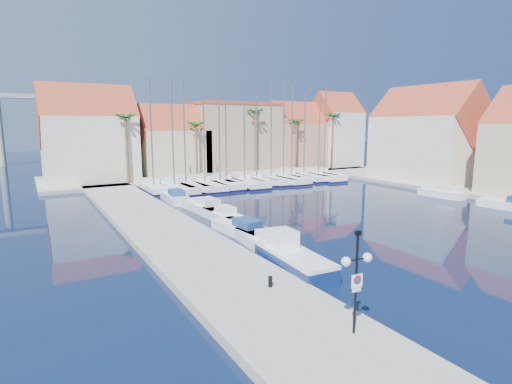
% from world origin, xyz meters
% --- Properties ---
extents(ground, '(260.00, 260.00, 0.00)m').
position_xyz_m(ground, '(0.00, 0.00, 0.00)').
color(ground, black).
rests_on(ground, ground).
extents(quay_west, '(6.00, 77.00, 0.50)m').
position_xyz_m(quay_west, '(-9.00, 13.50, 0.25)').
color(quay_west, gray).
rests_on(quay_west, ground).
extents(shore_north, '(54.00, 16.00, 0.50)m').
position_xyz_m(shore_north, '(10.00, 48.00, 0.25)').
color(shore_north, gray).
rests_on(shore_north, ground).
extents(shore_east, '(12.00, 60.00, 0.50)m').
position_xyz_m(shore_east, '(32.00, 15.00, 0.25)').
color(shore_east, gray).
rests_on(shore_east, ground).
extents(lamp_post, '(1.40, 0.43, 4.13)m').
position_xyz_m(lamp_post, '(-7.48, -2.93, 3.21)').
color(lamp_post, black).
rests_on(lamp_post, quay_west).
extents(bollard, '(0.22, 0.22, 0.54)m').
position_xyz_m(bollard, '(-7.92, 2.49, 0.77)').
color(bollard, black).
rests_on(bollard, quay_west).
extents(fishing_boat, '(2.48, 6.32, 2.17)m').
position_xyz_m(fishing_boat, '(-4.84, 4.98, 0.72)').
color(fishing_boat, navy).
rests_on(fishing_boat, ground).
extents(motorboat_west_0, '(3.01, 7.48, 1.40)m').
position_xyz_m(motorboat_west_0, '(-4.01, 8.81, 0.51)').
color(motorboat_west_0, white).
rests_on(motorboat_west_0, ground).
extents(motorboat_west_1, '(2.58, 6.49, 1.40)m').
position_xyz_m(motorboat_west_1, '(-3.85, 12.87, 0.51)').
color(motorboat_west_1, white).
rests_on(motorboat_west_1, ground).
extents(motorboat_west_2, '(2.04, 5.59, 1.40)m').
position_xyz_m(motorboat_west_2, '(-3.17, 17.94, 0.51)').
color(motorboat_west_2, white).
rests_on(motorboat_west_2, ground).
extents(motorboat_west_3, '(2.62, 7.21, 1.40)m').
position_xyz_m(motorboat_west_3, '(-3.08, 22.24, 0.51)').
color(motorboat_west_3, white).
rests_on(motorboat_west_3, ground).
extents(motorboat_west_4, '(2.47, 6.33, 1.40)m').
position_xyz_m(motorboat_west_4, '(-3.91, 28.71, 0.51)').
color(motorboat_west_4, white).
rests_on(motorboat_west_4, ground).
extents(motorboat_east_1, '(2.36, 5.35, 1.40)m').
position_xyz_m(motorboat_east_1, '(24.01, 15.43, 0.51)').
color(motorboat_east_1, white).
rests_on(motorboat_east_1, ground).
extents(sailboat_0, '(2.27, 8.37, 14.04)m').
position_xyz_m(sailboat_0, '(-4.26, 36.42, 0.65)').
color(sailboat_0, white).
rests_on(sailboat_0, ground).
extents(sailboat_1, '(3.44, 11.23, 14.14)m').
position_xyz_m(sailboat_1, '(-1.95, 35.54, 0.59)').
color(sailboat_1, white).
rests_on(sailboat_1, ground).
extents(sailboat_2, '(3.32, 10.76, 14.17)m').
position_xyz_m(sailboat_2, '(-0.10, 36.33, 0.60)').
color(sailboat_2, white).
rests_on(sailboat_2, ground).
extents(sailboat_3, '(4.05, 11.85, 11.54)m').
position_xyz_m(sailboat_3, '(2.52, 36.06, 0.56)').
color(sailboat_3, white).
rests_on(sailboat_3, ground).
extents(sailboat_4, '(3.10, 10.83, 13.23)m').
position_xyz_m(sailboat_4, '(4.51, 35.70, 0.58)').
color(sailboat_4, white).
rests_on(sailboat_4, ground).
extents(sailboat_5, '(2.69, 8.46, 11.69)m').
position_xyz_m(sailboat_5, '(6.14, 36.85, 0.60)').
color(sailboat_5, white).
rests_on(sailboat_5, ground).
extents(sailboat_6, '(3.59, 11.58, 11.42)m').
position_xyz_m(sailboat_6, '(8.19, 35.50, 0.56)').
color(sailboat_6, white).
rests_on(sailboat_6, ground).
extents(sailboat_7, '(2.67, 9.78, 12.83)m').
position_xyz_m(sailboat_7, '(10.39, 35.91, 0.59)').
color(sailboat_7, white).
rests_on(sailboat_7, ground).
extents(sailboat_8, '(3.01, 10.51, 14.14)m').
position_xyz_m(sailboat_8, '(12.68, 35.72, 0.60)').
color(sailboat_8, white).
rests_on(sailboat_8, ground).
extents(sailboat_9, '(3.48, 11.79, 14.47)m').
position_xyz_m(sailboat_9, '(14.90, 35.84, 0.58)').
color(sailboat_9, white).
rests_on(sailboat_9, ground).
extents(sailboat_10, '(2.87, 9.20, 14.22)m').
position_xyz_m(sailboat_10, '(16.98, 36.56, 0.63)').
color(sailboat_10, white).
rests_on(sailboat_10, ground).
extents(sailboat_11, '(3.17, 10.86, 12.93)m').
position_xyz_m(sailboat_11, '(18.93, 36.21, 0.58)').
color(sailboat_11, white).
rests_on(sailboat_11, ground).
extents(sailboat_12, '(3.58, 11.71, 12.80)m').
position_xyz_m(sailboat_12, '(21.16, 35.46, 0.57)').
color(sailboat_12, white).
rests_on(sailboat_12, ground).
extents(sailboat_13, '(2.54, 9.43, 14.63)m').
position_xyz_m(sailboat_13, '(22.98, 36.19, 0.63)').
color(sailboat_13, white).
rests_on(sailboat_13, ground).
extents(building_0, '(12.30, 9.00, 13.50)m').
position_xyz_m(building_0, '(-10.00, 47.00, 6.52)').
color(building_0, beige).
rests_on(building_0, shore_north).
extents(building_1, '(10.30, 8.00, 11.00)m').
position_xyz_m(building_1, '(2.00, 47.00, 5.30)').
color(building_1, beige).
rests_on(building_1, shore_north).
extents(building_2, '(14.20, 10.20, 11.50)m').
position_xyz_m(building_2, '(13.00, 48.00, 6.26)').
color(building_2, '#9B7F5F').
rests_on(building_2, shore_north).
extents(building_3, '(10.30, 8.00, 12.00)m').
position_xyz_m(building_3, '(25.00, 47.00, 5.86)').
color(building_3, tan).
rests_on(building_3, shore_north).
extents(building_4, '(8.30, 8.00, 14.00)m').
position_xyz_m(building_4, '(34.00, 46.00, 6.97)').
color(building_4, white).
rests_on(building_4, shore_north).
extents(building_6, '(9.00, 14.30, 13.50)m').
position_xyz_m(building_6, '(32.00, 24.00, 6.52)').
color(building_6, beige).
rests_on(building_6, shore_east).
extents(palm_0, '(2.60, 2.60, 10.15)m').
position_xyz_m(palm_0, '(-6.00, 42.00, 9.08)').
color(palm_0, brown).
rests_on(palm_0, shore_north).
extents(palm_1, '(2.60, 2.60, 9.15)m').
position_xyz_m(palm_1, '(4.00, 42.00, 8.14)').
color(palm_1, brown).
rests_on(palm_1, shore_north).
extents(palm_2, '(2.60, 2.60, 11.15)m').
position_xyz_m(palm_2, '(14.00, 42.00, 10.02)').
color(palm_2, brown).
rests_on(palm_2, shore_north).
extents(palm_3, '(2.60, 2.60, 9.65)m').
position_xyz_m(palm_3, '(22.00, 42.00, 8.61)').
color(palm_3, brown).
rests_on(palm_3, shore_north).
extents(palm_4, '(2.60, 2.60, 10.65)m').
position_xyz_m(palm_4, '(30.00, 42.00, 9.55)').
color(palm_4, brown).
rests_on(palm_4, shore_north).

